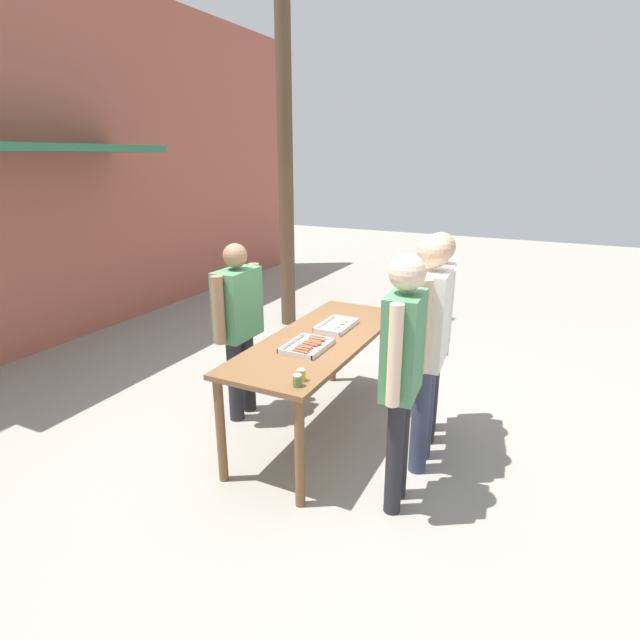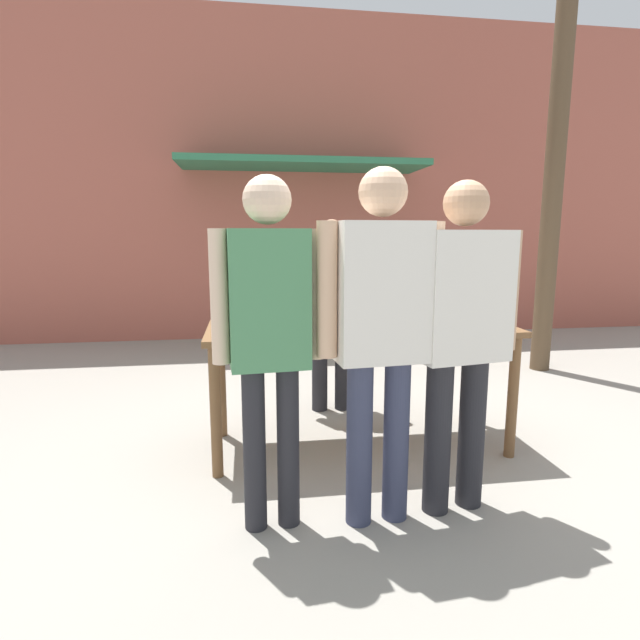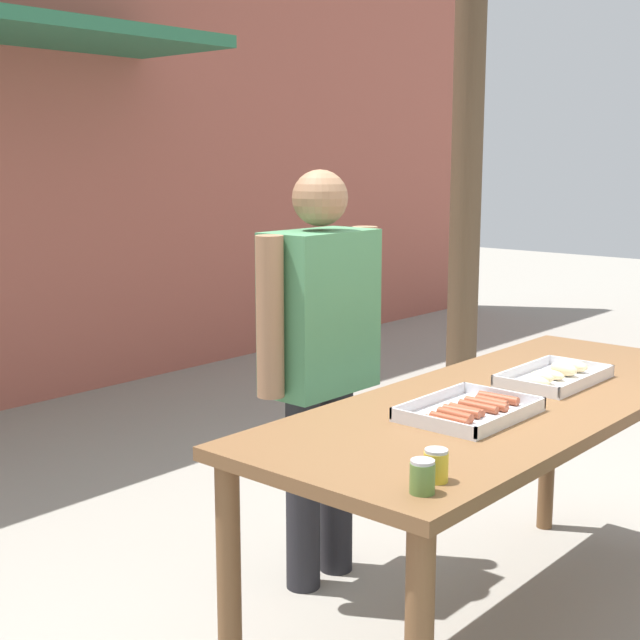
{
  "view_description": "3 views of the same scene",
  "coord_description": "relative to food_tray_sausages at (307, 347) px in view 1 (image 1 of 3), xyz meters",
  "views": [
    {
      "loc": [
        -3.52,
        -1.73,
        2.32
      ],
      "look_at": [
        0.0,
        0.0,
        1.02
      ],
      "focal_mm": 28.0,
      "sensor_mm": 36.0,
      "label": 1
    },
    {
      "loc": [
        -0.76,
        -3.3,
        1.49
      ],
      "look_at": [
        -0.28,
        -0.02,
        0.92
      ],
      "focal_mm": 28.0,
      "sensor_mm": 36.0,
      "label": 2
    },
    {
      "loc": [
        -2.58,
        -1.42,
        1.66
      ],
      "look_at": [
        -0.07,
        0.77,
        1.05
      ],
      "focal_mm": 50.0,
      "sensor_mm": 36.0,
      "label": 3
    }
  ],
  "objects": [
    {
      "name": "ground_plane",
      "position": [
        0.28,
        0.03,
        -0.89
      ],
      "size": [
        24.0,
        24.0,
        0.0
      ],
      "primitive_type": "plane",
      "color": "gray"
    },
    {
      "name": "serving_table",
      "position": [
        0.28,
        0.03,
        -0.12
      ],
      "size": [
        2.08,
        0.78,
        0.87
      ],
      "color": "brown",
      "rests_on": "ground"
    },
    {
      "name": "food_tray_sausages",
      "position": [
        0.0,
        0.0,
        0.0
      ],
      "size": [
        0.42,
        0.3,
        0.04
      ],
      "color": "silver",
      "rests_on": "serving_table"
    },
    {
      "name": "food_tray_buns",
      "position": [
        0.56,
        0.0,
        0.01
      ],
      "size": [
        0.43,
        0.26,
        0.06
      ],
      "color": "silver",
      "rests_on": "serving_table"
    },
    {
      "name": "condiment_jar_mustard",
      "position": [
        -0.63,
        -0.26,
        0.03
      ],
      "size": [
        0.06,
        0.06,
        0.08
      ],
      "color": "#567A38",
      "rests_on": "serving_table"
    },
    {
      "name": "condiment_jar_ketchup",
      "position": [
        -0.54,
        -0.24,
        0.03
      ],
      "size": [
        0.06,
        0.06,
        0.08
      ],
      "color": "gold",
      "rests_on": "serving_table"
    },
    {
      "name": "beer_cup",
      "position": [
        1.18,
        -0.25,
        0.04
      ],
      "size": [
        0.07,
        0.07,
        0.11
      ],
      "color": "#DBC67A",
      "rests_on": "serving_table"
    },
    {
      "name": "person_server_behind_table",
      "position": [
        0.21,
        0.8,
        0.06
      ],
      "size": [
        0.64,
        0.25,
        1.61
      ],
      "rotation": [
        0.0,
        0.0,
        0.0
      ],
      "color": "#232328",
      "rests_on": "ground"
    },
    {
      "name": "person_customer_holding_hotdog",
      "position": [
        -0.38,
        -0.88,
        0.18
      ],
      "size": [
        0.55,
        0.24,
        1.77
      ],
      "rotation": [
        0.0,
        0.0,
        3.22
      ],
      "color": "#232328",
      "rests_on": "ground"
    },
    {
      "name": "person_customer_with_cup",
      "position": [
        0.61,
        -0.85,
        0.15
      ],
      "size": [
        0.68,
        0.34,
        1.76
      ],
      "rotation": [
        0.0,
        0.0,
        3.32
      ],
      "color": "#232328",
      "rests_on": "ground"
    },
    {
      "name": "person_customer_waiting_in_line",
      "position": [
        0.17,
        -0.91,
        0.19
      ],
      "size": [
        0.65,
        0.28,
        1.81
      ],
      "rotation": [
        0.0,
        0.0,
        3.23
      ],
      "color": "#333851",
      "rests_on": "ground"
    },
    {
      "name": "utility_pole",
      "position": [
        2.75,
        1.75,
        2.43
      ],
      "size": [
        1.1,
        0.2,
        6.43
      ],
      "color": "brown",
      "rests_on": "ground"
    }
  ]
}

